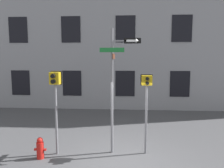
{
  "coord_description": "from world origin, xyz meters",
  "views": [
    {
      "loc": [
        0.11,
        -6.76,
        3.3
      ],
      "look_at": [
        -0.39,
        0.59,
        2.43
      ],
      "focal_mm": 35.0,
      "sensor_mm": 36.0,
      "label": 1
    }
  ],
  "objects_px": {
    "street_sign_pole": "(114,81)",
    "fire_hydrant": "(40,148)",
    "pedestrian_signal_left": "(55,89)",
    "pedestrian_signal_right": "(147,93)"
  },
  "relations": [
    {
      "from": "street_sign_pole",
      "to": "pedestrian_signal_right",
      "type": "distance_m",
      "value": 1.16
    },
    {
      "from": "street_sign_pole",
      "to": "pedestrian_signal_left",
      "type": "bearing_deg",
      "value": -172.66
    },
    {
      "from": "pedestrian_signal_right",
      "to": "street_sign_pole",
      "type": "bearing_deg",
      "value": -179.72
    },
    {
      "from": "street_sign_pole",
      "to": "fire_hydrant",
      "type": "bearing_deg",
      "value": -165.41
    },
    {
      "from": "fire_hydrant",
      "to": "pedestrian_signal_left",
      "type": "bearing_deg",
      "value": 40.22
    },
    {
      "from": "street_sign_pole",
      "to": "pedestrian_signal_left",
      "type": "height_order",
      "value": "street_sign_pole"
    },
    {
      "from": "street_sign_pole",
      "to": "fire_hydrant",
      "type": "relative_size",
      "value": 5.98
    },
    {
      "from": "pedestrian_signal_left",
      "to": "pedestrian_signal_right",
      "type": "height_order",
      "value": "pedestrian_signal_left"
    },
    {
      "from": "pedestrian_signal_left",
      "to": "fire_hydrant",
      "type": "height_order",
      "value": "pedestrian_signal_left"
    },
    {
      "from": "pedestrian_signal_left",
      "to": "fire_hydrant",
      "type": "distance_m",
      "value": 2.0
    }
  ]
}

